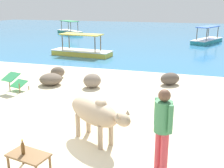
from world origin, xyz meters
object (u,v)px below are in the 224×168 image
object	(u,v)px
deck_chair_near	(15,81)
person_standing	(163,125)
boat_yellow	(82,51)
low_bench_table	(29,157)
boat_green	(70,31)
boat_teal	(207,39)
cow	(95,112)
bottle	(23,148)

from	to	relation	value
deck_chair_near	person_standing	xyz separation A→B (m)	(5.58, -3.44, 0.56)
person_standing	boat_yellow	bearing A→B (deg)	77.55
low_bench_table	boat_green	xyz separation A→B (m)	(-9.57, 22.18, -0.08)
deck_chair_near	boat_teal	size ratio (longest dim) A/B	0.23
boat_yellow	boat_green	bearing A→B (deg)	124.16
cow	boat_teal	distance (m)	17.95
person_standing	boat_teal	xyz separation A→B (m)	(1.31, 18.48, -0.70)
bottle	deck_chair_near	xyz separation A→B (m)	(-3.17, 4.22, -0.13)
cow	low_bench_table	world-z (taller)	cow
cow	bottle	xyz separation A→B (m)	(-0.83, -1.55, -0.20)
low_bench_table	boat_teal	bearing A→B (deg)	90.00
boat_teal	boat_green	world-z (taller)	same
person_standing	boat_teal	size ratio (longest dim) A/B	0.42
cow	low_bench_table	bearing A→B (deg)	-84.45
cow	person_standing	xyz separation A→B (m)	(1.58, -0.77, 0.24)
cow	boat_green	size ratio (longest dim) A/B	0.51
low_bench_table	person_standing	world-z (taller)	person_standing
cow	boat_yellow	xyz separation A→B (m)	(-4.48, 9.90, -0.46)
bottle	boat_green	size ratio (longest dim) A/B	0.08
cow	deck_chair_near	xyz separation A→B (m)	(-4.00, 2.67, -0.32)
bottle	deck_chair_near	size ratio (longest dim) A/B	0.34
bottle	person_standing	distance (m)	2.57
cow	deck_chair_near	world-z (taller)	cow
cow	boat_yellow	size ratio (longest dim) A/B	0.48
boat_yellow	person_standing	bearing A→B (deg)	-54.69
bottle	boat_green	xyz separation A→B (m)	(-9.48, 22.20, -0.26)
boat_green	boat_teal	bearing A→B (deg)	26.47
person_standing	low_bench_table	bearing A→B (deg)	156.15
boat_yellow	boat_teal	distance (m)	10.74
deck_chair_near	boat_yellow	bearing A→B (deg)	18.47
deck_chair_near	boat_yellow	world-z (taller)	boat_yellow
cow	person_standing	world-z (taller)	person_standing
cow	bottle	bearing A→B (deg)	-86.79
boat_teal	boat_green	distance (m)	13.52
low_bench_table	boat_green	size ratio (longest dim) A/B	0.23
cow	boat_green	bearing A→B (deg)	147.96
low_bench_table	boat_teal	size ratio (longest dim) A/B	0.22
boat_green	cow	bearing A→B (deg)	-24.42
cow	bottle	size ratio (longest dim) A/B	6.15
bottle	person_standing	world-z (taller)	person_standing
deck_chair_near	boat_green	distance (m)	19.06
low_bench_table	deck_chair_near	distance (m)	5.32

